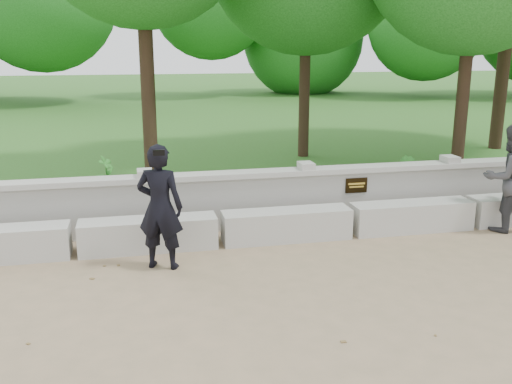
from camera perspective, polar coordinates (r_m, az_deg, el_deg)
The scene contains 8 objects.
ground at distance 7.17m, azimuth 15.00°, elevation -8.94°, with size 80.00×80.00×0.00m, color #957B5B.
lawn at distance 20.23m, azimuth -3.31°, elevation 6.94°, with size 40.00×22.00×0.25m, color #31571C.
concrete_bench at distance 8.71m, azimuth 9.44°, elevation -2.83°, with size 11.90×0.45×0.45m.
parapet_wall at distance 9.28m, azimuth 7.92°, elevation -0.17°, with size 12.50×0.35×0.90m.
man_main at distance 7.29m, azimuth -9.58°, elevation -1.49°, with size 0.69×0.65×1.62m.
visitor_left at distance 9.47m, azimuth 23.98°, elevation 1.27°, with size 0.85×0.69×1.66m.
shrub_a at distance 10.62m, azimuth -14.72°, elevation 1.90°, with size 0.33×0.22×0.62m, color #36892E.
shrub_b at distance 10.58m, azimuth 14.84°, elevation 1.82°, with size 0.34×0.27×0.61m, color #36892E.
Camera 1 is at (-3.15, -5.81, 2.80)m, focal length 40.00 mm.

